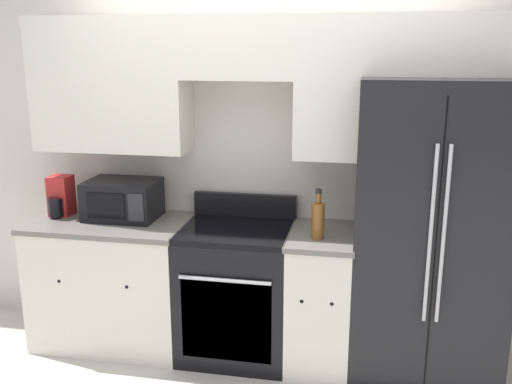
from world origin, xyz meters
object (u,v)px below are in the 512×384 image
object	(u,v)px
oven_range	(237,290)
bottle	(318,219)
refrigerator	(429,230)
microwave	(123,199)

from	to	relation	value
oven_range	bottle	size ratio (longest dim) A/B	3.36
oven_range	bottle	xyz separation A→B (m)	(0.54, -0.10, 0.57)
refrigerator	microwave	xyz separation A→B (m)	(-2.03, 0.01, 0.09)
refrigerator	bottle	bearing A→B (deg)	-165.68
refrigerator	bottle	distance (m)	0.70
microwave	bottle	xyz separation A→B (m)	(1.35, -0.18, -0.01)
microwave	bottle	world-z (taller)	bottle
oven_range	microwave	distance (m)	1.00
microwave	bottle	bearing A→B (deg)	-7.54
refrigerator	microwave	distance (m)	2.03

